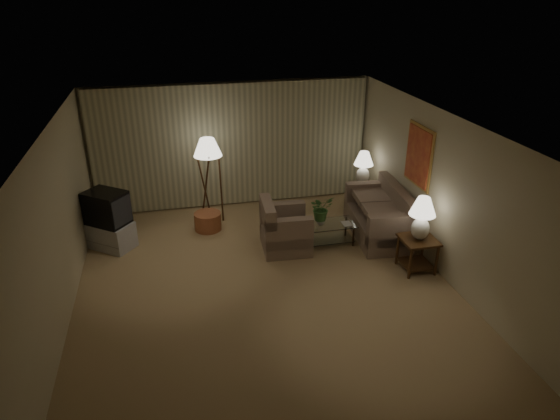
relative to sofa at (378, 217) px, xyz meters
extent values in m
plane|color=#9B7E55|center=(-2.50, -1.24, -0.40)|extent=(7.00, 7.00, 0.00)
cube|color=#BDB391|center=(-2.50, 2.26, 0.95)|extent=(6.00, 0.04, 2.70)
cube|color=#BDB391|center=(-5.50, -1.24, 0.95)|extent=(0.04, 7.00, 2.70)
cube|color=#BDB391|center=(0.50, -1.24, 0.95)|extent=(0.04, 7.00, 2.70)
cube|color=white|center=(-2.50, -1.24, 2.30)|extent=(6.00, 7.00, 0.04)
cube|color=beige|center=(-2.50, 2.18, 0.95)|extent=(5.85, 0.12, 2.65)
cube|color=#B88C40|center=(0.48, -0.44, 1.35)|extent=(0.03, 0.90, 1.10)
cube|color=maroon|center=(0.45, -0.44, 1.35)|extent=(0.02, 0.80, 1.00)
cube|color=#826B5C|center=(0.00, 0.00, -0.19)|extent=(1.97, 1.25, 0.42)
cube|color=#826B5C|center=(-1.87, -0.10, -0.20)|extent=(1.01, 0.97, 0.40)
cube|color=#36210E|center=(0.15, -1.35, 0.18)|extent=(0.58, 0.58, 0.04)
cube|color=#36210E|center=(0.15, -1.35, -0.28)|extent=(0.50, 0.50, 0.02)
cylinder|color=#36210E|center=(-0.09, -1.59, -0.12)|extent=(0.05, 0.05, 0.56)
cylinder|color=#36210E|center=(-0.09, -1.11, -0.12)|extent=(0.05, 0.05, 0.56)
cylinder|color=#36210E|center=(0.39, -1.59, -0.12)|extent=(0.05, 0.05, 0.56)
cylinder|color=#36210E|center=(0.39, -1.11, -0.12)|extent=(0.05, 0.05, 0.56)
cube|color=#36210E|center=(0.15, 1.25, 0.18)|extent=(0.46, 0.39, 0.04)
cube|color=#36210E|center=(0.15, 1.25, -0.28)|extent=(0.39, 0.33, 0.02)
cylinder|color=#36210E|center=(-0.03, 1.11, -0.12)|extent=(0.05, 0.05, 0.56)
cylinder|color=#36210E|center=(-0.03, 1.39, -0.12)|extent=(0.05, 0.05, 0.56)
cylinder|color=#36210E|center=(0.33, 1.11, -0.12)|extent=(0.05, 0.05, 0.56)
cylinder|color=#36210E|center=(0.33, 1.39, -0.12)|extent=(0.05, 0.05, 0.56)
ellipsoid|color=silver|center=(0.15, -1.35, 0.40)|extent=(0.31, 0.31, 0.39)
cylinder|color=silver|center=(0.15, -1.35, 0.63)|extent=(0.03, 0.03, 0.09)
cone|color=beige|center=(0.15, -1.35, 0.81)|extent=(0.44, 0.44, 0.31)
ellipsoid|color=silver|center=(0.15, 1.25, 0.38)|extent=(0.29, 0.29, 0.36)
cylinder|color=silver|center=(0.15, 1.25, 0.61)|extent=(0.03, 0.03, 0.08)
cone|color=beige|center=(0.15, 1.25, 0.77)|extent=(0.41, 0.41, 0.29)
cube|color=silver|center=(-1.05, -0.10, 0.01)|extent=(1.02, 0.56, 0.02)
cube|color=silver|center=(-1.05, -0.10, -0.30)|extent=(0.95, 0.48, 0.01)
cylinder|color=#3B2A17|center=(-1.49, -0.31, -0.20)|extent=(0.04, 0.04, 0.40)
cylinder|color=#3B2A17|center=(-1.49, 0.11, -0.20)|extent=(0.04, 0.04, 0.40)
cylinder|color=#3B2A17|center=(-0.61, -0.31, -0.20)|extent=(0.04, 0.04, 0.40)
cylinder|color=#3B2A17|center=(-0.61, 0.11, -0.20)|extent=(0.04, 0.04, 0.40)
cube|color=#AFAFB2|center=(-5.05, 0.68, -0.15)|extent=(1.33, 1.32, 0.50)
cube|color=black|center=(-5.05, 0.68, 0.41)|extent=(1.22, 1.22, 0.62)
cylinder|color=#36210E|center=(-3.09, 1.46, 0.98)|extent=(0.04, 0.04, 0.25)
cone|color=beige|center=(-3.09, 1.46, 1.18)|extent=(0.57, 0.57, 0.36)
cylinder|color=#A36437|center=(-3.21, 1.00, -0.22)|extent=(0.70, 0.70, 0.36)
imported|color=white|center=(-1.20, -0.10, 0.10)|extent=(0.20, 0.20, 0.17)
imported|color=#3A6B2F|center=(-1.20, -0.10, 0.42)|extent=(0.52, 0.49, 0.47)
imported|color=olive|center=(-0.80, -0.20, 0.03)|extent=(0.17, 0.23, 0.02)
camera|label=1|loc=(-3.82, -8.09, 4.19)|focal=32.00mm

